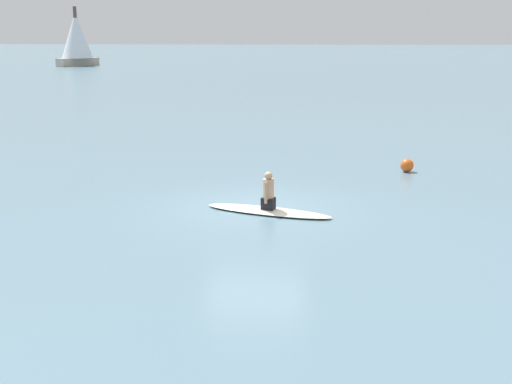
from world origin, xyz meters
The scene contains 5 objects.
ground_plane centered at (0.00, 0.00, 0.00)m, with size 400.00×400.00×0.00m, color slate.
surfboard centered at (-0.35, 0.55, 0.05)m, with size 3.20×0.72×0.09m, color silver.
person_paddler centered at (-0.35, 0.55, 0.51)m, with size 0.37×0.40×0.93m.
sailboat_center_horizon centered at (26.70, -66.81, 3.41)m, with size 5.29×5.39×7.20m.
buoy_marker centered at (-4.45, -4.55, 0.21)m, with size 0.42×0.42×0.42m, color #E55919.
Camera 1 is at (-1.07, 16.10, 4.31)m, focal length 46.65 mm.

